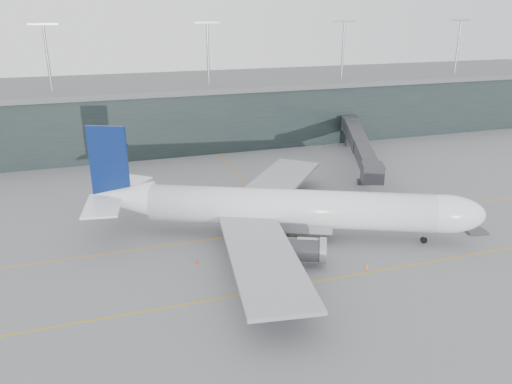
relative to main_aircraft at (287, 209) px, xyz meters
name	(u,v)px	position (x,y,z in m)	size (l,w,h in m)	color
ground	(248,223)	(-3.89, 6.71, -4.61)	(320.00, 320.00, 0.00)	slate
taxiline_a	(256,233)	(-3.89, 2.71, -4.60)	(160.00, 0.25, 0.02)	#C38D12
taxiline_b	(296,285)	(-3.89, -13.29, -4.60)	(160.00, 0.25, 0.02)	#C38D12
taxiline_lead_main	(243,181)	(1.11, 26.71, -4.60)	(0.25, 60.00, 0.02)	#C38D12
terminal	(182,110)	(-3.89, 64.70, 3.01)	(240.00, 36.00, 29.00)	#1C2727
main_aircraft	(287,209)	(0.00, 0.00, 0.00)	(55.89, 51.51, 16.43)	white
jet_bridge	(346,138)	(26.35, 32.06, 0.85)	(21.47, 45.54, 7.30)	#2F2F34
gse_cart	(451,212)	(28.51, -1.35, -3.70)	(2.74, 2.15, 1.64)	#AA0C1A
baggage_dolly	(475,231)	(28.39, -7.33, -4.43)	(3.09, 2.47, 0.31)	#39393E
uld_a	(211,197)	(-7.52, 17.37, -3.66)	(2.29, 1.99, 1.81)	#333237
uld_b	(218,193)	(-5.89, 19.14, -3.72)	(2.25, 2.02, 1.70)	#333237
uld_c	(228,198)	(-4.84, 16.04, -3.62)	(2.27, 1.91, 1.89)	#333237
cone_nose	(449,213)	(29.08, -0.28, -4.29)	(0.41, 0.41, 0.65)	red
cone_wing_stbd	(367,266)	(6.73, -12.22, -4.23)	(0.48, 0.48, 0.77)	orange
cone_wing_port	(274,193)	(4.33, 17.58, -4.28)	(0.42, 0.42, 0.66)	#D5640B
cone_tail	(197,261)	(-14.39, -3.92, -4.26)	(0.44, 0.44, 0.71)	red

